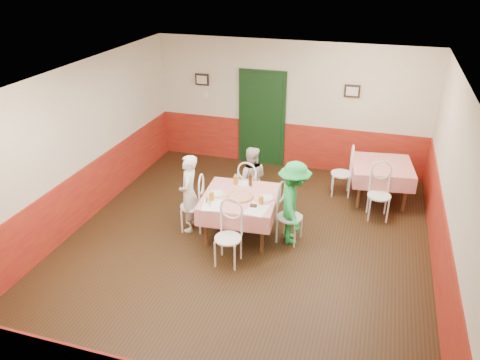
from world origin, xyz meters
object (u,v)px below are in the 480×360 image
(second_table, at_px, (380,182))
(wallet, at_px, (253,206))
(chair_near, at_px, (228,239))
(chair_second_a, at_px, (342,174))
(beer_bottle, at_px, (250,180))
(diner_far, at_px, (251,179))
(chair_second_b, at_px, (379,196))
(pizza, at_px, (240,197))
(main_table, at_px, (240,215))
(chair_right, at_px, (290,217))
(glass_b, at_px, (261,200))
(glass_c, at_px, (236,180))
(chair_left, at_px, (192,206))
(glass_a, at_px, (212,197))
(chair_far, at_px, (250,189))
(diner_right, at_px, (294,203))
(diner_left, at_px, (189,193))

(second_table, bearing_deg, wallet, -129.89)
(chair_near, height_order, chair_second_a, same)
(beer_bottle, xyz_separation_m, diner_far, (-0.14, 0.51, -0.24))
(chair_second_b, relative_size, pizza, 2.13)
(main_table, relative_size, chair_right, 1.36)
(chair_right, xyz_separation_m, wallet, (-0.53, -0.35, 0.32))
(glass_b, distance_m, glass_c, 0.84)
(chair_left, xyz_separation_m, glass_a, (0.45, -0.23, 0.38))
(chair_second_a, height_order, diner_far, diner_far)
(second_table, height_order, diner_far, diner_far)
(wallet, bearing_deg, chair_second_b, 34.61)
(chair_second_b, xyz_separation_m, glass_c, (-2.45, -0.88, 0.38))
(diner_far, bearing_deg, second_table, -168.12)
(main_table, distance_m, second_table, 3.03)
(beer_bottle, bearing_deg, chair_second_b, 22.11)
(chair_right, relative_size, chair_second_b, 1.00)
(chair_far, relative_size, chair_second_a, 1.00)
(glass_c, bearing_deg, diner_far, 75.55)
(chair_left, bearing_deg, chair_right, 85.18)
(main_table, height_order, glass_c, glass_c)
(diner_right, bearing_deg, beer_bottle, 52.75)
(glass_a, distance_m, beer_bottle, 0.83)
(glass_a, relative_size, diner_far, 0.11)
(chair_right, height_order, chair_near, same)
(chair_near, height_order, chair_second_b, same)
(pizza, xyz_separation_m, beer_bottle, (0.05, 0.45, 0.10))
(second_table, height_order, glass_c, glass_c)
(second_table, xyz_separation_m, diner_left, (-3.15, -2.10, 0.32))
(chair_far, bearing_deg, diner_left, 51.95)
(chair_right, distance_m, diner_right, 0.28)
(glass_a, xyz_separation_m, diner_left, (-0.50, 0.23, -0.13))
(chair_second_b, relative_size, diner_left, 0.64)
(beer_bottle, bearing_deg, diner_far, 105.08)
(second_table, xyz_separation_m, chair_second_a, (-0.75, 0.00, 0.08))
(chair_near, xyz_separation_m, chair_second_b, (2.18, 2.13, 0.00))
(glass_c, bearing_deg, chair_left, -144.80)
(chair_second_a, relative_size, glass_a, 6.31)
(chair_near, distance_m, chair_second_b, 3.05)
(main_table, distance_m, chair_far, 0.85)
(beer_bottle, relative_size, diner_right, 0.15)
(chair_far, height_order, diner_right, diner_right)
(chair_second_b, height_order, pizza, chair_second_b)
(second_table, distance_m, diner_right, 2.41)
(chair_right, xyz_separation_m, diner_right, (0.05, 0.00, 0.27))
(chair_right, relative_size, chair_far, 1.00)
(diner_right, bearing_deg, chair_right, 78.42)
(beer_bottle, distance_m, wallet, 0.73)
(chair_right, bearing_deg, pizza, 108.27)
(chair_right, xyz_separation_m, chair_near, (-0.78, -0.91, 0.00))
(chair_right, xyz_separation_m, glass_c, (-1.05, 0.33, 0.38))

